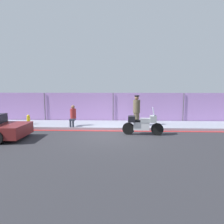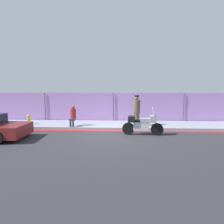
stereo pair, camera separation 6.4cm
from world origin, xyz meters
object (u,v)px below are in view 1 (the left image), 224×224
at_px(person_seated_on_curb, 73,115).
at_px(fire_hydrant, 28,120).
at_px(officer_standing, 137,110).
at_px(motorcycle, 142,124).

relative_size(person_seated_on_curb, fire_hydrant, 2.09).
bearing_deg(fire_hydrant, officer_standing, -1.15).
bearing_deg(officer_standing, motorcycle, -83.96).
bearing_deg(person_seated_on_curb, officer_standing, 4.30).
bearing_deg(motorcycle, person_seated_on_curb, 165.12).
distance_m(motorcycle, person_seated_on_curb, 4.20).
bearing_deg(motorcycle, fire_hydrant, 169.60).
relative_size(motorcycle, person_seated_on_curb, 1.71).
xyz_separation_m(person_seated_on_curb, fire_hydrant, (-2.90, 0.42, -0.39)).
xyz_separation_m(motorcycle, officer_standing, (-0.18, 1.65, 0.51)).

